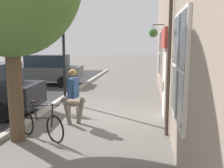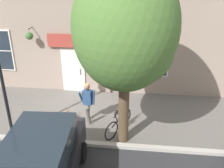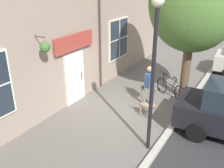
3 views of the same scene
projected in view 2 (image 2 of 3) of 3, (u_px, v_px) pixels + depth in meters
name	position (u px, v px, depth m)	size (l,w,h in m)	color
ground_plane	(68.00, 113.00, 10.50)	(90.00, 90.00, 0.00)	#66605B
storefront_facade	(77.00, 37.00, 11.52)	(0.95, 18.00, 5.31)	gray
pedestrian_walking	(88.00, 100.00, 9.47)	(0.70, 0.61, 1.66)	#6B665B
dog_on_leash	(64.00, 116.00, 9.49)	(0.97, 0.34, 0.64)	#7F6B5B
street_tree_by_curb	(128.00, 31.00, 7.18)	(3.46, 3.12, 5.87)	brown
leaning_bicycle	(119.00, 123.00, 9.14)	(1.56, 0.84, 1.00)	black
parked_car_mid_block	(40.00, 167.00, 6.39)	(4.40, 2.14, 1.75)	black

